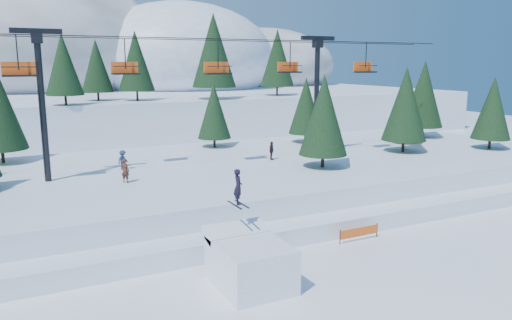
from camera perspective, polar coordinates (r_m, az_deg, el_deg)
name	(u,v)px	position (r m, az deg, el deg)	size (l,w,h in m)	color
ground	(292,294)	(24.09, 4.18, -14.99)	(160.00, 160.00, 0.00)	white
mid_shelf	(174,184)	(39.33, -9.33, -2.78)	(70.00, 22.00, 2.50)	white
berm	(225,231)	(30.49, -3.59, -8.14)	(70.00, 6.00, 1.10)	white
mountain_ridge	(43,68)	(92.10, -23.15, 9.64)	(119.00, 60.57, 26.46)	white
jump_kicker	(249,261)	(24.39, -0.75, -11.50)	(3.20, 4.40, 5.45)	white
chairlift	(190,79)	(38.73, -7.61, 9.14)	(46.00, 3.21, 10.28)	black
conifer_stand	(187,111)	(39.57, -7.91, 5.54)	(62.30, 17.20, 9.39)	black
distant_skiers	(115,169)	(36.14, -15.82, -0.94)	(23.35, 7.35, 1.71)	#391C24
banner_near	(359,232)	(30.94, 11.69, -8.08)	(2.86, 0.10, 0.90)	black
banner_far	(408,215)	(35.14, 16.99, -6.01)	(2.69, 1.03, 0.90)	black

